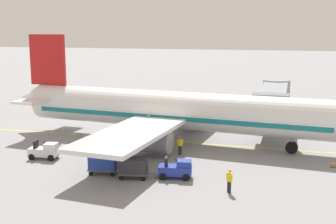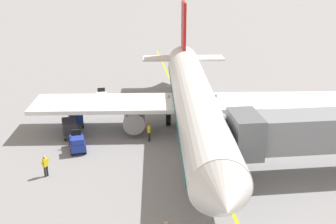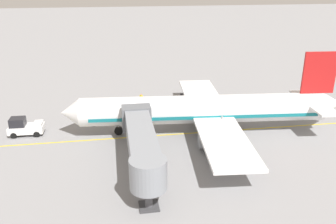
# 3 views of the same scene
# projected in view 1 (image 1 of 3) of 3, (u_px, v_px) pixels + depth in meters

# --- Properties ---
(ground_plane) EXTENTS (400.00, 400.00, 0.00)m
(ground_plane) POSITION_uv_depth(u_px,v_px,m) (193.00, 143.00, 44.11)
(ground_plane) COLOR gray
(gate_lead_in_line) EXTENTS (0.24, 80.00, 0.01)m
(gate_lead_in_line) POSITION_uv_depth(u_px,v_px,m) (193.00, 143.00, 44.11)
(gate_lead_in_line) COLOR gold
(gate_lead_in_line) RESTS_ON ground
(parked_airliner) EXTENTS (30.34, 37.35, 10.63)m
(parked_airliner) POSITION_uv_depth(u_px,v_px,m) (174.00, 111.00, 43.93)
(parked_airliner) COLOR white
(parked_airliner) RESTS_ON ground
(jet_bridge) EXTENTS (15.78, 3.50, 4.98)m
(jet_bridge) POSITION_uv_depth(u_px,v_px,m) (274.00, 99.00, 49.79)
(jet_bridge) COLOR gray
(jet_bridge) RESTS_ON ground
(baggage_tug_lead) EXTENTS (1.64, 2.66, 1.62)m
(baggage_tug_lead) POSITION_uv_depth(u_px,v_px,m) (176.00, 169.00, 33.65)
(baggage_tug_lead) COLOR #1E339E
(baggage_tug_lead) RESTS_ON ground
(baggage_tug_trailing) EXTENTS (1.60, 2.65, 1.62)m
(baggage_tug_trailing) POSITION_uv_depth(u_px,v_px,m) (45.00, 151.00, 38.66)
(baggage_tug_trailing) COLOR silver
(baggage_tug_trailing) RESTS_ON ground
(baggage_cart_front) EXTENTS (1.69, 2.98, 1.58)m
(baggage_cart_front) POSITION_uv_depth(u_px,v_px,m) (133.00, 166.00, 33.58)
(baggage_cart_front) COLOR #4C4C51
(baggage_cart_front) RESTS_ON ground
(baggage_cart_second_in_train) EXTENTS (1.69, 2.98, 1.58)m
(baggage_cart_second_in_train) POSITION_uv_depth(u_px,v_px,m) (103.00, 162.00, 34.58)
(baggage_cart_second_in_train) COLOR #4C4C51
(baggage_cart_second_in_train) RESTS_ON ground
(ground_crew_wing_walker) EXTENTS (0.56, 0.59, 1.69)m
(ground_crew_wing_walker) POSITION_uv_depth(u_px,v_px,m) (229.00, 180.00, 30.57)
(ground_crew_wing_walker) COLOR #232328
(ground_crew_wing_walker) RESTS_ON ground
(ground_crew_loader) EXTENTS (0.33, 0.72, 1.69)m
(ground_crew_loader) POSITION_uv_depth(u_px,v_px,m) (180.00, 145.00, 39.81)
(ground_crew_loader) COLOR #232328
(ground_crew_loader) RESTS_ON ground
(safety_cone_nose_left) EXTENTS (0.36, 0.36, 0.59)m
(safety_cone_nose_left) POSITION_uv_depth(u_px,v_px,m) (333.00, 164.00, 36.40)
(safety_cone_nose_left) COLOR black
(safety_cone_nose_left) RESTS_ON ground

